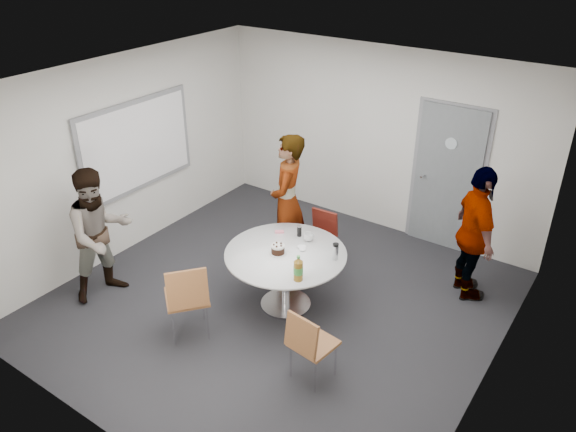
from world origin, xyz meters
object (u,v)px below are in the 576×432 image
Objects in this scene: chair_far at (321,234)px; person_main at (287,202)px; chair_near_left at (187,295)px; table at (287,261)px; person_right at (475,234)px; door at (447,179)px; whiteboard at (137,146)px; chair_near_right at (308,341)px; person_left at (100,234)px.

person_main reaches higher than chair_far.
person_main reaches higher than chair_near_left.
table is 2.26m from person_right.
chair_near_left is at bearing -113.00° from door.
person_right is (2.25, 2.57, 0.27)m from chair_near_left.
whiteboard reaches higher than chair_far.
person_main reaches higher than person_right.
table is at bearing 95.69° from chair_far.
chair_near_right is at bearing 17.50° from person_main.
person_left is at bearing -152.47° from table.
chair_far is (2.46, 0.81, -0.96)m from whiteboard.
chair_near_right is at bearing 124.42° from person_right.
whiteboard is 1.13× the size of person_left.
table is 0.83× the size of person_right.
chair_near_left is at bearing -77.96° from person_left.
chair_near_left reaches higher than chair_far.
whiteboard is 2.73m from table.
person_right reaches higher than chair_near_left.
chair_far is 1.94m from person_right.
person_right is (0.74, -1.00, -0.17)m from door.
person_main is 1.09× the size of person_left.
person_left reaches higher than chair_near_left.
whiteboard reaches higher than table.
person_main is at bearing -23.56° from person_left.
person_main is 2.35m from person_left.
person_main is (-1.52, -1.65, -0.11)m from door.
chair_far is at bearing -28.16° from person_left.
person_left is at bearing -60.39° from person_main.
table is at bearing -111.35° from door.
person_right is (3.70, 2.51, 0.02)m from person_left.
chair_near_right is 0.49× the size of person_right.
door reaches higher than person_left.
chair_near_left is at bearing -32.07° from whiteboard.
whiteboard is 2.56m from chair_near_left.
chair_far is at bearing 18.13° from whiteboard.
table is (-0.96, -2.46, -0.38)m from door.
chair_near_left is 3.43m from person_right.
table is 1.02m from person_main.
door reaches higher than whiteboard.
table is (2.60, -0.18, -0.81)m from whiteboard.
chair_near_right is at bearing -17.37° from whiteboard.
chair_far is 0.44× the size of person_main.
person_main is at bearing 20.57° from chair_far.
person_right is at bearing -41.50° from person_left.
door is 2.52× the size of chair_near_right.
door is 2.67m from table.
door is 3.41m from chair_near_right.
chair_near_left is 1.20× the size of chair_far.
chair_far is at bearing 28.49° from chair_near_left.
door is 4.25m from whiteboard.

